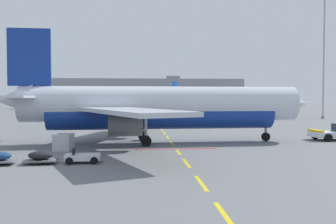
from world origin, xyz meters
TOP-DOWN VIEW (x-y plane):
  - ground at (40.00, 40.00)m, footprint 400.00×400.00m
  - apron_paint_markings at (18.00, 36.02)m, footprint 8.00×93.80m
  - airliner_foreground at (16.40, 27.14)m, footprint 34.78×34.59m
  - airliner_mid_left at (20.51, 100.67)m, footprint 25.46×27.20m
  - baggage_train at (5.54, 14.57)m, footprint 11.66×2.14m
  - uld_cargo_container at (7.33, 21.78)m, footprint 1.84×1.81m
  - apron_light_mast_far at (57.50, 71.08)m, footprint 1.80×1.80m
  - terminal_satellite at (17.15, 161.14)m, footprint 89.29×18.19m

SIDE VIEW (x-z plane):
  - ground at x=40.00m, z-range 0.00..0.00m
  - apron_paint_markings at x=18.00m, z-range 0.00..0.01m
  - baggage_train at x=5.54m, z-range -0.04..1.10m
  - uld_cargo_container at x=7.33m, z-range 0.00..1.60m
  - airliner_mid_left at x=20.51m, z-range -1.81..8.46m
  - airliner_foreground at x=16.40m, z-range -2.15..10.05m
  - terminal_satellite at x=17.15m, z-range -0.78..14.04m
  - apron_light_mast_far at x=57.50m, z-range 3.19..31.82m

